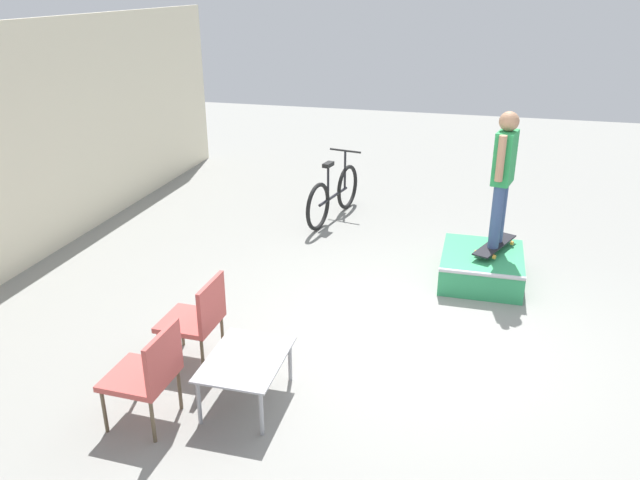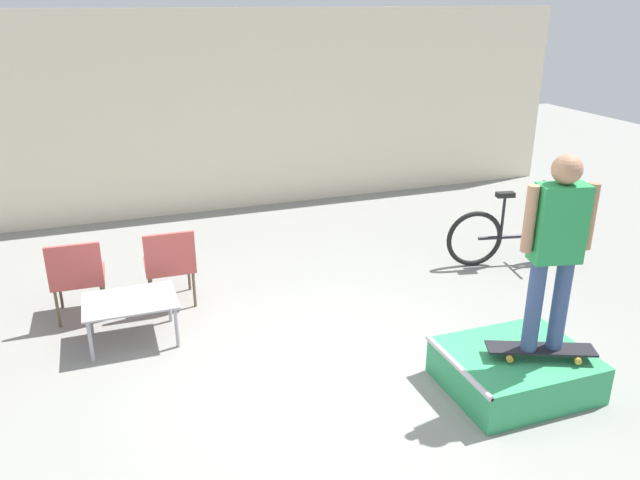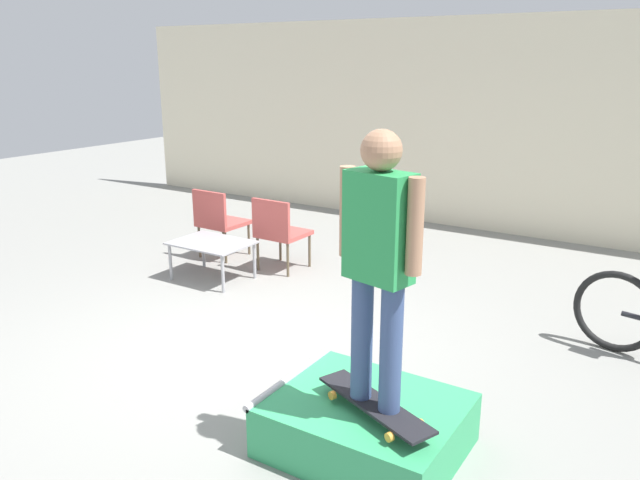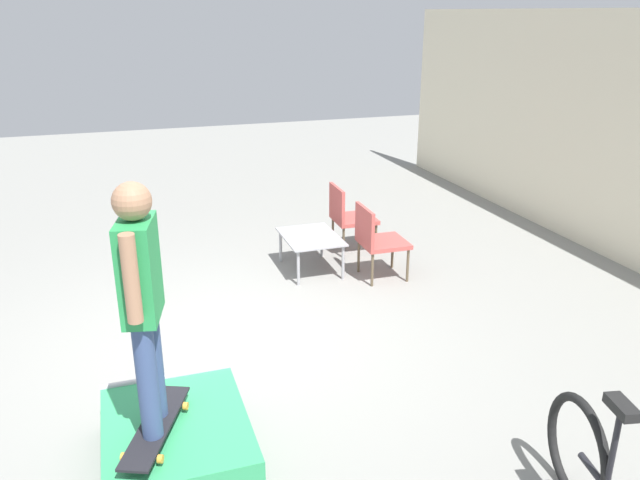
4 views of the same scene
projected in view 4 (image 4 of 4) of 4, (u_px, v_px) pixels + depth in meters
ground_plane at (231, 343)px, 5.91m from camera, size 24.00×24.00×0.00m
skate_ramp_box at (177, 442)px, 4.29m from camera, size 1.20×0.97×0.36m
skateboard_on_ramp at (156, 426)px, 4.06m from camera, size 0.89×0.53×0.07m
person_skater at (142, 291)px, 3.72m from camera, size 0.56×0.28×1.63m
coffee_table at (311, 240)px, 7.46m from camera, size 0.87×0.64×0.44m
patio_chair_left at (348, 214)px, 8.03m from camera, size 0.53×0.53×0.88m
patio_chair_right at (377, 238)px, 7.21m from camera, size 0.53×0.53×0.88m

